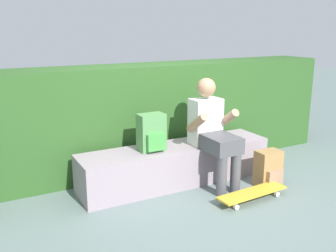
{
  "coord_description": "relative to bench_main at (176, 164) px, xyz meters",
  "views": [
    {
      "loc": [
        -2.0,
        -3.21,
        1.72
      ],
      "look_at": [
        -0.04,
        0.44,
        0.64
      ],
      "focal_mm": 40.87,
      "sensor_mm": 36.0,
      "label": 1
    }
  ],
  "objects": [
    {
      "name": "ground_plane",
      "position": [
        0.0,
        -0.33,
        -0.22
      ],
      "size": [
        24.0,
        24.0,
        0.0
      ],
      "primitive_type": "plane",
      "color": "slate"
    },
    {
      "name": "bench_main",
      "position": [
        0.0,
        0.0,
        0.0
      ],
      "size": [
        2.22,
        0.51,
        0.43
      ],
      "color": "gray",
      "rests_on": "ground"
    },
    {
      "name": "person_skater",
      "position": [
        0.33,
        -0.22,
        0.42
      ],
      "size": [
        0.49,
        0.62,
        1.18
      ],
      "color": "white",
      "rests_on": "ground"
    },
    {
      "name": "skateboard_near_person",
      "position": [
        0.46,
        -0.78,
        -0.14
      ],
      "size": [
        0.81,
        0.25,
        0.09
      ],
      "color": "gold",
      "rests_on": "ground"
    },
    {
      "name": "backpack_on_bench",
      "position": [
        -0.31,
        -0.01,
        0.41
      ],
      "size": [
        0.28,
        0.23,
        0.4
      ],
      "color": "#51894C",
      "rests_on": "bench_main"
    },
    {
      "name": "backpack_on_ground",
      "position": [
        0.86,
        -0.56,
        -0.02
      ],
      "size": [
        0.28,
        0.23,
        0.4
      ],
      "color": "#A37A47",
      "rests_on": "ground"
    },
    {
      "name": "hedge_row",
      "position": [
        0.03,
        0.67,
        0.42
      ],
      "size": [
        4.94,
        0.6,
        1.28
      ],
      "color": "#2B5322",
      "rests_on": "ground"
    }
  ]
}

